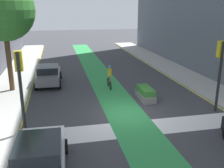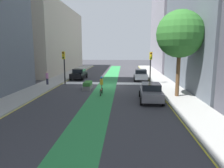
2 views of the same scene
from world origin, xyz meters
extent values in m
plane|color=#38383D|center=(0.00, 0.00, 0.00)|extent=(120.00, 120.00, 0.00)
cube|color=#2D8C47|center=(-0.07, 0.00, 0.00)|extent=(2.40, 60.00, 0.01)
cube|color=silver|center=(0.00, -2.00, 0.00)|extent=(12.00, 1.80, 0.01)
cube|color=yellow|center=(-6.00, 0.00, 0.01)|extent=(0.16, 60.00, 0.01)
cube|color=yellow|center=(6.00, 0.00, 0.01)|extent=(0.16, 60.00, 0.01)
cylinder|color=black|center=(5.42, -0.77, 2.13)|extent=(0.16, 0.16, 4.25)
cube|color=gold|center=(5.42, -0.57, 3.78)|extent=(0.35, 0.28, 0.95)
sphere|color=#3F0A0A|center=(5.42, -0.43, 4.08)|extent=(0.20, 0.20, 0.20)
sphere|color=yellow|center=(5.42, -0.43, 3.78)|extent=(0.20, 0.20, 0.20)
sphere|color=#0C3814|center=(5.42, -0.43, 3.48)|extent=(0.20, 0.20, 0.20)
cylinder|color=black|center=(-5.62, -1.53, 2.09)|extent=(0.16, 0.16, 4.18)
cube|color=gold|center=(-5.62, -1.33, 3.71)|extent=(0.35, 0.28, 0.95)
sphere|color=#3F0A0A|center=(-5.62, -1.19, 4.01)|extent=(0.20, 0.20, 0.20)
sphere|color=yellow|center=(-5.62, -1.19, 3.71)|extent=(0.20, 0.20, 0.20)
sphere|color=#0C3814|center=(-5.62, -1.19, 3.41)|extent=(0.20, 0.20, 0.20)
cube|color=silver|center=(-4.69, -5.04, 0.67)|extent=(1.93, 4.25, 0.70)
cube|color=black|center=(-4.70, -5.24, 1.29)|extent=(1.66, 2.05, 0.55)
cylinder|color=black|center=(-5.55, -3.54, 0.32)|extent=(0.24, 0.65, 0.64)
cylinder|color=black|center=(-3.75, -3.60, 0.32)|extent=(0.24, 0.65, 0.64)
cube|color=slate|center=(-4.64, 7.37, 0.67)|extent=(1.95, 4.26, 0.70)
cube|color=black|center=(-4.65, 7.17, 1.29)|extent=(1.67, 2.06, 0.55)
cylinder|color=black|center=(-5.49, 8.87, 0.32)|extent=(0.24, 0.65, 0.64)
cylinder|color=black|center=(-3.69, 8.81, 0.32)|extent=(0.24, 0.65, 0.64)
cylinder|color=black|center=(-5.60, 5.93, 0.32)|extent=(0.24, 0.65, 0.64)
cylinder|color=black|center=(-3.80, 5.87, 0.32)|extent=(0.24, 0.65, 0.64)
torus|color=black|center=(0.04, 5.73, 0.34)|extent=(0.08, 0.68, 0.68)
torus|color=black|center=(0.00, 4.68, 0.34)|extent=(0.08, 0.68, 0.68)
cylinder|color=red|center=(0.02, 5.21, 0.52)|extent=(0.09, 0.95, 0.06)
cylinder|color=red|center=(0.01, 5.06, 0.79)|extent=(0.05, 0.05, 0.50)
cylinder|color=gold|center=(0.01, 5.06, 1.31)|extent=(0.32, 0.32, 0.55)
sphere|color=#8C6647|center=(0.01, 5.06, 1.70)|extent=(0.22, 0.22, 0.22)
sphere|color=#268CCC|center=(0.01, 5.06, 1.74)|extent=(0.23, 0.23, 0.23)
cylinder|color=brown|center=(-7.30, 5.81, 2.28)|extent=(0.36, 0.36, 4.27)
sphere|color=#2D6B28|center=(-7.30, 5.81, 5.93)|extent=(4.32, 4.32, 4.32)
cube|color=slate|center=(1.93, 2.14, 0.23)|extent=(0.86, 2.13, 0.45)
cube|color=#33722D|center=(1.93, 2.14, 0.65)|extent=(0.78, 1.92, 0.40)
camera|label=1|loc=(-3.83, -13.64, 6.10)|focal=41.03mm
camera|label=2|loc=(-2.26, 25.61, 4.63)|focal=33.49mm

